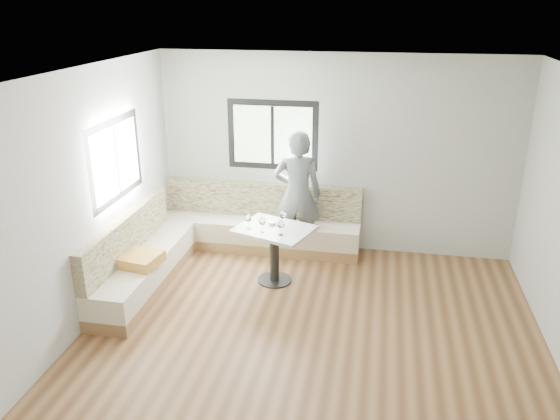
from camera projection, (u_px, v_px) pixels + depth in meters
name	position (u px, v px, depth m)	size (l,w,h in m)	color
room	(305.00, 218.00, 5.42)	(5.01, 5.01, 2.81)	brown
banquette	(211.00, 241.00, 7.49)	(2.90, 2.80, 0.95)	olive
table	(274.00, 242.00, 6.94)	(1.09, 0.97, 0.75)	black
person	(297.00, 195.00, 7.56)	(0.67, 0.44, 1.82)	slate
olive_ramekin	(272.00, 223.00, 6.97)	(0.10, 0.10, 0.04)	white
wine_glass_a	(248.00, 218.00, 6.81)	(0.09, 0.09, 0.19)	white
wine_glass_b	(262.00, 222.00, 6.72)	(0.09, 0.09, 0.19)	white
wine_glass_c	(281.00, 225.00, 6.62)	(0.09, 0.09, 0.19)	white
wine_glass_d	(283.00, 215.00, 6.91)	(0.09, 0.09, 0.19)	white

